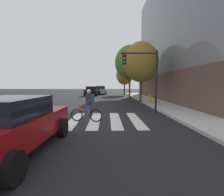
# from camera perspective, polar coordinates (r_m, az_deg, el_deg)

# --- Properties ---
(ground_plane) EXTENTS (120.00, 120.00, 0.00)m
(ground_plane) POSITION_cam_1_polar(r_m,az_deg,el_deg) (9.12, -13.28, -7.62)
(ground_plane) COLOR black
(crosswalk_stripes) EXTENTS (8.30, 4.12, 0.01)m
(crosswalk_stripes) POSITION_cam_1_polar(r_m,az_deg,el_deg) (9.23, -16.37, -7.50)
(crosswalk_stripes) COLOR silver
(crosswalk_stripes) RESTS_ON ground
(sedan_near) EXTENTS (2.35, 4.69, 1.59)m
(sedan_near) POSITION_cam_1_polar(r_m,az_deg,el_deg) (5.40, -32.11, -7.97)
(sedan_near) COLOR maroon
(sedan_near) RESTS_ON ground
(sedan_mid) EXTENTS (2.53, 4.82, 1.61)m
(sedan_mid) POSITION_cam_1_polar(r_m,az_deg,el_deg) (28.07, -6.95, 2.53)
(sedan_mid) COLOR black
(sedan_mid) RESTS_ON ground
(sedan_far) EXTENTS (2.43, 4.83, 1.64)m
(sedan_far) POSITION_cam_1_polar(r_m,az_deg,el_deg) (32.31, -4.10, 2.87)
(sedan_far) COLOR #B7B7BC
(sedan_far) RESTS_ON ground
(cyclist) EXTENTS (1.69, 0.43, 1.69)m
(cyclist) POSITION_cam_1_polar(r_m,az_deg,el_deg) (8.51, -8.30, -2.67)
(cyclist) COLOR black
(cyclist) RESTS_ON ground
(traffic_light_near) EXTENTS (2.47, 0.28, 4.20)m
(traffic_light_near) POSITION_cam_1_polar(r_m,az_deg,el_deg) (11.15, 11.24, 9.44)
(traffic_light_near) COLOR black
(traffic_light_near) RESTS_ON ground
(fire_hydrant) EXTENTS (0.33, 0.22, 0.78)m
(fire_hydrant) POSITION_cam_1_polar(r_m,az_deg,el_deg) (16.96, 13.28, -0.08)
(fire_hydrant) COLOR gold
(fire_hydrant) RESTS_ON sidewalk
(street_tree_near) EXTENTS (3.44, 3.44, 6.12)m
(street_tree_near) POSITION_cam_1_polar(r_m,az_deg,el_deg) (16.64, 10.13, 12.30)
(street_tree_near) COLOR #4C3823
(street_tree_near) RESTS_ON ground
(street_tree_mid) EXTENTS (4.13, 4.13, 7.34)m
(street_tree_mid) POSITION_cam_1_polar(r_m,az_deg,el_deg) (23.19, 6.28, 12.27)
(street_tree_mid) COLOR #4C3823
(street_tree_mid) RESTS_ON ground
(street_tree_far) EXTENTS (2.98, 2.98, 5.30)m
(street_tree_far) POSITION_cam_1_polar(r_m,az_deg,el_deg) (29.71, 4.41, 7.97)
(street_tree_far) COLOR #4C3823
(street_tree_far) RESTS_ON ground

